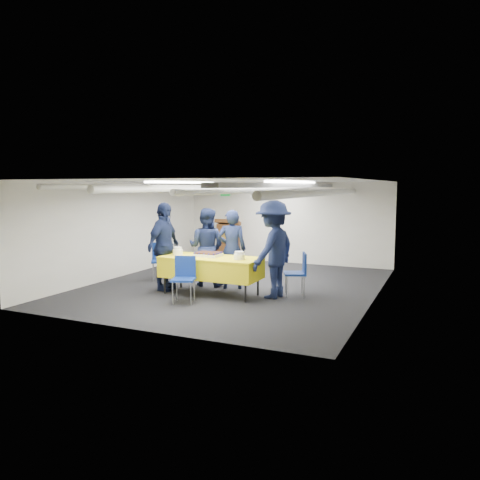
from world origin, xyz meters
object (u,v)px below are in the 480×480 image
Objects in this scene: sailor_b at (206,247)px; sailor_c at (164,246)px; chair_right at (299,270)px; sheet_cake at (208,254)px; sailor_d at (273,249)px; sailor_a at (232,249)px; chair_near at (184,274)px; serving_table at (211,267)px; podium at (228,240)px; chair_left at (161,257)px.

sailor_b is 0.92× the size of sailor_c.
chair_right is 0.51× the size of sailor_b.
sailor_d reaches higher than sheet_cake.
chair_right is at bearing 154.21° from sailor_a.
chair_near is 0.45× the size of sailor_d.
chair_near is 1.80m from sailor_d.
chair_near reaches higher than serving_table.
sailor_a reaches higher than podium.
sailor_b is 1.78m from sailor_d.
sailor_b is (-0.63, 0.03, 0.01)m from sailor_a.
serving_table is 2.34× the size of chair_near.
chair_left is at bearing -27.78° from sailor_a.
chair_near is at bearing -96.07° from sheet_cake.
sailor_d reaches higher than sailor_b.
sailor_d is (1.72, -0.45, 0.10)m from sailor_b.
chair_near is (-0.18, -0.75, -0.03)m from serving_table.
sheet_cake is 0.28× the size of sailor_c.
chair_left is 0.51× the size of sailor_a.
sailor_c is at bearing -71.76° from sailor_d.
chair_near is at bearing -74.37° from podium.
sheet_cake is 4.18m from podium.
serving_table is at bearing -33.58° from sheet_cake.
serving_table is 2.34× the size of chair_right.
sailor_b is at bearing -25.86° from sailor_a.
sheet_cake is 0.41× the size of podium.
sailor_d is at bearing 9.77° from sheet_cake.
chair_near is at bearing -103.34° from serving_table.
chair_left is 1.95m from sailor_a.
chair_near is 1.52m from sailor_a.
chair_left reaches higher than sheet_cake.
sailor_b is at bearing -40.85° from sailor_c.
podium is 0.65× the size of sailor_d.
podium reaches higher than sheet_cake.
chair_right is (1.75, 0.56, -0.28)m from sheet_cake.
sailor_c is (0.40, -4.00, 0.31)m from podium.
podium is at bearing 109.75° from sheet_cake.
chair_left is 3.10m from sailor_d.
sailor_c reaches higher than sailor_b.
sailor_a is 1.44m from sailor_c.
chair_left is 1.33m from sailor_b.
podium reaches higher than chair_left.
sailor_a is 1.17m from sailor_d.
sailor_b is (1.29, -0.13, 0.32)m from chair_left.
chair_left is at bearing 35.97° from sailor_c.
sailor_a is (-1.52, 0.08, 0.32)m from chair_right.
chair_right is 3.45m from chair_left.
sheet_cake is at bearing 47.46° from sailor_a.
sheet_cake is 0.30× the size of sailor_a.
chair_left is 0.51× the size of sailor_b.
sailor_a is 0.63m from sailor_b.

